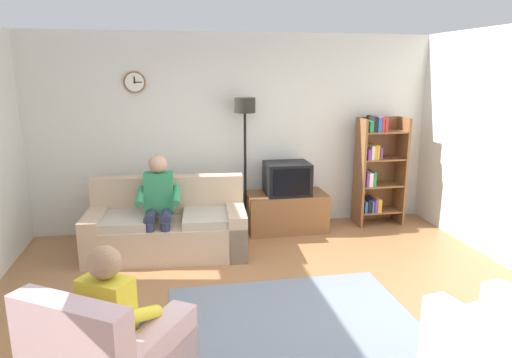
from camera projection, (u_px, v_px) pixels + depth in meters
The scene contains 11 objects.
ground_plane at pixel (280, 316), 4.19m from camera, with size 12.00×12.00×0.00m, color #9E6B42.
back_wall_assembly at pixel (237, 132), 6.42m from camera, with size 6.20×0.17×2.70m.
couch at pixel (168, 228), 5.60m from camera, with size 1.96×1.02×0.90m.
tv_stand at pixel (286, 212), 6.39m from camera, with size 1.10×0.56×0.54m.
tv at pixel (287, 178), 6.26m from camera, with size 0.60×0.49×0.44m.
bookshelf at pixel (377, 168), 6.57m from camera, with size 0.68×0.36×1.58m.
floor_lamp at pixel (245, 128), 6.11m from camera, with size 0.28×0.28×1.85m.
armchair_near_bookshelf at pixel (511, 350), 3.21m from camera, with size 0.97×1.03×0.90m.
area_rug at pixel (294, 323), 4.08m from camera, with size 2.20×1.70×0.01m, color slate.
person_on_couch at pixel (159, 201), 5.39m from camera, with size 0.53×0.56×1.24m.
person_in_left_armchair at pixel (117, 313), 3.09m from camera, with size 0.61×0.64×1.12m.
Camera 1 is at (-0.92, -3.67, 2.21)m, focal length 32.00 mm.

